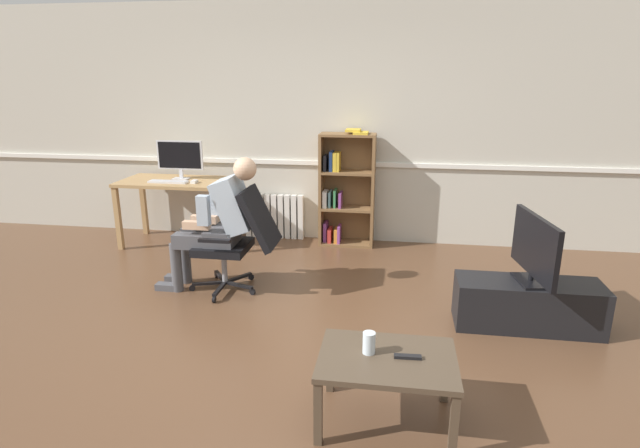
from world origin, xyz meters
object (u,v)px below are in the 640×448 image
(radiator, at_px, (275,216))
(office_chair, at_px, (240,236))
(imac_monitor, at_px, (180,157))
(tv_screen, at_px, (535,249))
(drinking_glass, at_px, (369,343))
(spare_remote, at_px, (408,357))
(tv_stand, at_px, (527,304))
(bookshelf, at_px, (344,190))
(keyboard, at_px, (168,182))
(person_seated, at_px, (218,221))
(coffee_table, at_px, (387,365))
(computer_desk, at_px, (175,189))
(computer_mouse, at_px, (194,182))

(radiator, height_order, office_chair, office_chair)
(imac_monitor, bearing_deg, tv_screen, -24.70)
(drinking_glass, height_order, spare_remote, drinking_glass)
(tv_stand, distance_m, tv_screen, 0.46)
(bookshelf, relative_size, office_chair, 1.38)
(keyboard, height_order, office_chair, office_chair)
(office_chair, relative_size, person_seated, 0.78)
(bookshelf, distance_m, coffee_table, 3.20)
(office_chair, bearing_deg, computer_desk, -136.63)
(coffee_table, bearing_deg, radiator, 113.85)
(computer_mouse, distance_m, office_chair, 1.39)
(keyboard, distance_m, bookshelf, 1.98)
(radiator, relative_size, tv_stand, 0.65)
(keyboard, height_order, radiator, keyboard)
(coffee_table, bearing_deg, spare_remote, 2.49)
(coffee_table, bearing_deg, person_seated, 133.29)
(bookshelf, xyz_separation_m, tv_screen, (1.64, -1.83, 0.01))
(imac_monitor, height_order, office_chair, imac_monitor)
(keyboard, height_order, spare_remote, keyboard)
(coffee_table, bearing_deg, drinking_glass, 164.79)
(imac_monitor, distance_m, tv_stand, 3.94)
(bookshelf, relative_size, spare_remote, 8.88)
(computer_mouse, xyz_separation_m, drinking_glass, (2.10, -2.69, -0.30))
(person_seated, bearing_deg, coffee_table, 43.18)
(person_seated, height_order, tv_stand, person_seated)
(keyboard, xyz_separation_m, office_chair, (1.14, -1.05, -0.24))
(imac_monitor, xyz_separation_m, spare_remote, (2.55, -2.91, -0.59))
(imac_monitor, distance_m, computer_mouse, 0.39)
(bookshelf, relative_size, tv_stand, 1.21)
(drinking_glass, bearing_deg, bookshelf, 98.61)
(tv_stand, distance_m, coffee_table, 1.69)
(computer_desk, height_order, radiator, computer_desk)
(bookshelf, height_order, office_chair, bookshelf)
(tv_screen, xyz_separation_m, coffee_table, (-1.06, -1.31, -0.29))
(imac_monitor, distance_m, office_chair, 1.74)
(keyboard, relative_size, computer_mouse, 4.37)
(person_seated, distance_m, tv_screen, 2.64)
(keyboard, bearing_deg, computer_desk, 85.64)
(bookshelf, relative_size, person_seated, 1.08)
(office_chair, height_order, tv_stand, office_chair)
(bookshelf, xyz_separation_m, person_seated, (-0.98, -1.49, 0.02))
(spare_remote, bearing_deg, imac_monitor, -141.41)
(person_seated, relative_size, tv_screen, 1.63)
(imac_monitor, distance_m, keyboard, 0.33)
(imac_monitor, xyz_separation_m, bookshelf, (1.86, 0.22, -0.38))
(keyboard, bearing_deg, coffee_table, -47.22)
(keyboard, bearing_deg, radiator, 26.34)
(computer_mouse, xyz_separation_m, radiator, (0.77, 0.51, -0.50))
(keyboard, distance_m, drinking_glass, 3.60)
(imac_monitor, distance_m, radiator, 1.29)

